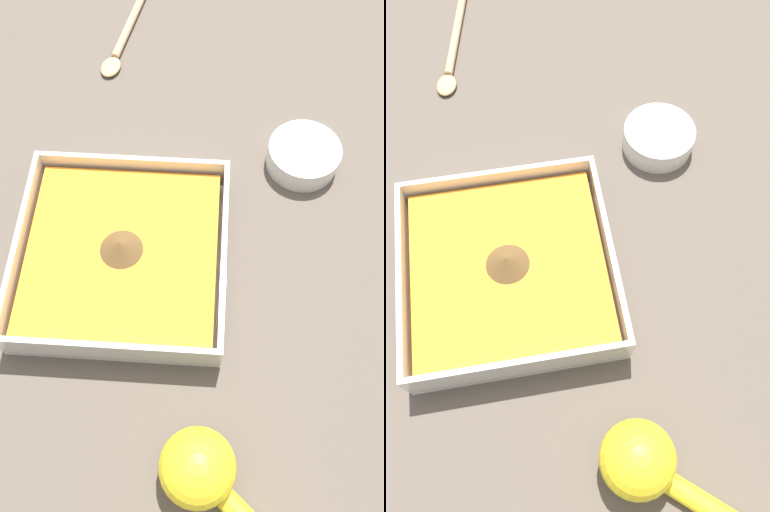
% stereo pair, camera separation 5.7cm
% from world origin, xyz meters
% --- Properties ---
extents(ground_plane, '(4.00, 4.00, 0.00)m').
position_xyz_m(ground_plane, '(0.00, 0.00, 0.00)').
color(ground_plane, brown).
extents(square_dish, '(0.24, 0.24, 0.05)m').
position_xyz_m(square_dish, '(-0.01, 0.05, 0.02)').
color(square_dish, silver).
rests_on(square_dish, ground_plane).
extents(spice_bowl, '(0.09, 0.09, 0.03)m').
position_xyz_m(spice_bowl, '(0.15, -0.17, 0.01)').
color(spice_bowl, silver).
rests_on(spice_bowl, ground_plane).
extents(lemon_squeezer, '(0.14, 0.15, 0.07)m').
position_xyz_m(lemon_squeezer, '(-0.24, -0.06, 0.03)').
color(lemon_squeezer, yellow).
rests_on(lemon_squeezer, ground_plane).
extents(wooden_spoon, '(0.23, 0.06, 0.01)m').
position_xyz_m(wooden_spoon, '(0.38, 0.09, 0.01)').
color(wooden_spoon, tan).
rests_on(wooden_spoon, ground_plane).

